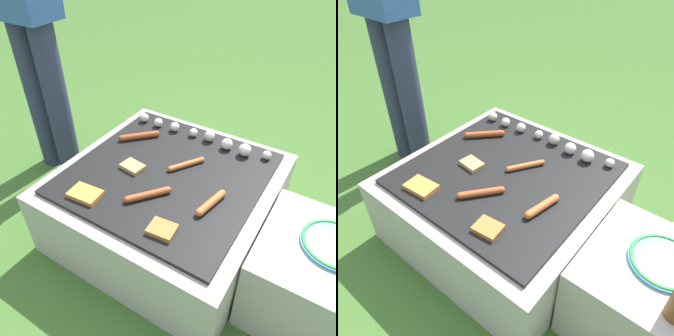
# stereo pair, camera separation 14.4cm
# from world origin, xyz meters

# --- Properties ---
(ground_plane) EXTENTS (14.00, 14.00, 0.00)m
(ground_plane) POSITION_xyz_m (0.00, 0.00, 0.00)
(ground_plane) COLOR #3D6628
(grill) EXTENTS (0.91, 0.91, 0.36)m
(grill) POSITION_xyz_m (0.00, 0.00, 0.18)
(grill) COLOR #B2AA9E
(grill) RESTS_ON ground_plane
(side_ledge) EXTENTS (0.48, 0.45, 0.36)m
(side_ledge) POSITION_xyz_m (0.71, -0.07, 0.18)
(side_ledge) COLOR #B2AA9E
(side_ledge) RESTS_ON ground_plane
(sausage_front_left) EXTENTS (0.16, 0.16, 0.03)m
(sausage_front_left) POSITION_xyz_m (-0.27, 0.15, 0.38)
(sausage_front_left) COLOR #93421E
(sausage_front_left) RESTS_ON grill
(sausage_front_right) EXTENTS (0.11, 0.16, 0.02)m
(sausage_front_right) POSITION_xyz_m (0.05, 0.08, 0.37)
(sausage_front_right) COLOR #B7602D
(sausage_front_right) RESTS_ON grill
(sausage_back_left) EXTENTS (0.13, 0.16, 0.03)m
(sausage_back_left) POSITION_xyz_m (0.02, -0.18, 0.38)
(sausage_back_left) COLOR #A34C23
(sausage_back_left) RESTS_ON grill
(sausage_front_center) EXTENTS (0.06, 0.18, 0.03)m
(sausage_front_center) POSITION_xyz_m (0.26, -0.09, 0.38)
(sausage_front_center) COLOR #B7602D
(sausage_front_center) RESTS_ON grill
(bread_slice_left) EXTENTS (0.14, 0.10, 0.02)m
(bread_slice_left) POSITION_xyz_m (-0.20, -0.31, 0.37)
(bread_slice_left) COLOR #D18438
(bread_slice_left) RESTS_ON grill
(bread_slice_right) EXTENTS (0.11, 0.08, 0.02)m
(bread_slice_right) POSITION_xyz_m (-0.15, -0.06, 0.37)
(bread_slice_right) COLOR tan
(bread_slice_right) RESTS_ON grill
(bread_slice_center) EXTENTS (0.11, 0.09, 0.02)m
(bread_slice_center) POSITION_xyz_m (0.16, -0.30, 0.37)
(bread_slice_center) COLOR #B27033
(bread_slice_center) RESTS_ON grill
(mushroom_row) EXTENTS (0.73, 0.08, 0.06)m
(mushroom_row) POSITION_xyz_m (0.02, 0.31, 0.39)
(mushroom_row) COLOR beige
(mushroom_row) RESTS_ON grill
(plate_colorful) EXTENTS (0.23, 0.23, 0.02)m
(plate_colorful) POSITION_xyz_m (0.71, -0.05, 0.37)
(plate_colorful) COLOR #338CCC
(plate_colorful) RESTS_ON side_ledge
(fork_utensil) EXTENTS (0.04, 0.20, 0.01)m
(fork_utensil) POSITION_xyz_m (0.67, 0.10, 0.37)
(fork_utensil) COLOR silver
(fork_utensil) RESTS_ON side_ledge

